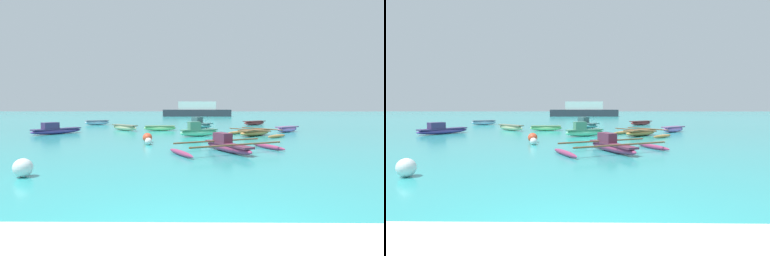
# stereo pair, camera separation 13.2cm
# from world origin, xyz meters

# --- Properties ---
(moored_boat_0) EXTENTS (2.62, 1.60, 0.93)m
(moored_boat_0) POSITION_xyz_m (0.05, 15.47, 0.33)
(moored_boat_0) COLOR #6EDBA5
(moored_boat_0) RESTS_ON ground_plane
(moored_boat_1) EXTENTS (2.49, 1.86, 0.49)m
(moored_boat_1) POSITION_xyz_m (-10.26, 27.27, 0.27)
(moored_boat_1) COLOR #A4B9DD
(moored_boat_1) RESTS_ON ground_plane
(moored_boat_2) EXTENTS (2.72, 3.27, 0.81)m
(moored_boat_2) POSITION_xyz_m (-9.70, 16.92, 0.29)
(moored_boat_2) COLOR #563F94
(moored_boat_2) RESTS_ON ground_plane
(moored_boat_3) EXTENTS (2.49, 2.53, 0.96)m
(moored_boat_3) POSITION_xyz_m (0.22, 23.09, 0.34)
(moored_boat_3) COLOR teal
(moored_boat_3) RESTS_ON ground_plane
(moored_boat_4) EXTENTS (3.61, 3.75, 0.46)m
(moored_boat_4) POSITION_xyz_m (3.72, 15.83, 0.22)
(moored_boat_4) COLOR #C28746
(moored_boat_4) RESTS_ON ground_plane
(moored_boat_5) EXTENTS (4.93, 3.91, 0.76)m
(moored_boat_5) POSITION_xyz_m (1.18, 8.95, 0.25)
(moored_boat_5) COLOR #97355F
(moored_boat_5) RESTS_ON ground_plane
(moored_boat_6) EXTENTS (2.61, 2.43, 0.46)m
(moored_boat_6) POSITION_xyz_m (-5.71, 20.07, 0.25)
(moored_boat_6) COLOR #BCC593
(moored_boat_6) RESTS_ON ground_plane
(moored_boat_7) EXTENTS (2.54, 0.80, 0.41)m
(moored_boat_7) POSITION_xyz_m (-2.89, 19.87, 0.23)
(moored_boat_7) COLOR #98E892
(moored_boat_7) RESTS_ON ground_plane
(moored_boat_8) EXTENTS (2.75, 2.35, 0.43)m
(moored_boat_8) POSITION_xyz_m (5.92, 27.31, 0.24)
(moored_boat_8) COLOR maroon
(moored_boat_8) RESTS_ON ground_plane
(moored_boat_9) EXTENTS (2.17, 1.88, 0.42)m
(moored_boat_9) POSITION_xyz_m (6.65, 18.71, 0.24)
(moored_boat_9) COLOR #C57BD2
(moored_boat_9) RESTS_ON ground_plane
(mooring_buoy_0) EXTENTS (0.50, 0.50, 0.50)m
(mooring_buoy_0) POSITION_xyz_m (-2.63, 12.14, 0.25)
(mooring_buoy_0) COLOR #E54C2D
(mooring_buoy_0) RESTS_ON ground_plane
(mooring_buoy_1) EXTENTS (0.50, 0.50, 0.50)m
(mooring_buoy_1) POSITION_xyz_m (-4.69, 4.38, 0.25)
(mooring_buoy_1) COLOR white
(mooring_buoy_1) RESTS_ON ground_plane
(mooring_buoy_2) EXTENTS (0.35, 0.35, 0.35)m
(mooring_buoy_2) POSITION_xyz_m (-2.42, 11.16, 0.18)
(mooring_buoy_2) COLOR white
(mooring_buoy_2) RESTS_ON ground_plane
(distant_ferry) EXTENTS (13.18, 2.90, 2.90)m
(distant_ferry) POSITION_xyz_m (0.19, 55.46, 1.18)
(distant_ferry) COLOR #2D333D
(distant_ferry) RESTS_ON ground_plane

